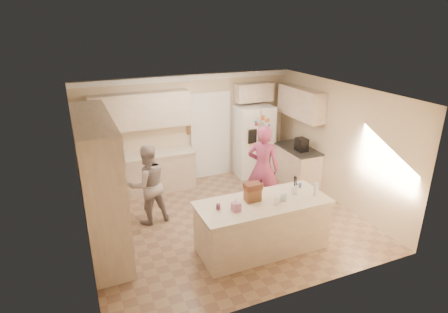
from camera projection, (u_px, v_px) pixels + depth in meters
name	position (u px, v px, depth m)	size (l,w,h in m)	color
floor	(226.00, 221.00, 7.53)	(5.20, 4.60, 0.02)	#8C7154
ceiling	(227.00, 92.00, 6.60)	(5.20, 4.60, 0.02)	white
wall_back	(188.00, 129.00, 9.05)	(5.20, 0.02, 2.60)	beige
wall_front	(294.00, 218.00, 5.08)	(5.20, 0.02, 2.60)	beige
wall_left	(80.00, 184.00, 6.11)	(0.02, 4.60, 2.60)	beige
wall_right	(338.00, 143.00, 8.03)	(0.02, 4.60, 2.60)	beige
crown_back	(187.00, 78.00, 8.58)	(5.20, 0.08, 0.12)	white
pantry_bank	(99.00, 183.00, 6.44)	(0.60, 2.60, 2.35)	beige
back_base_cab	(147.00, 173.00, 8.67)	(2.20, 0.60, 0.88)	beige
back_countertop	(145.00, 155.00, 8.50)	(2.24, 0.63, 0.04)	beige
back_upper_cab	(141.00, 111.00, 8.26)	(2.20, 0.35, 0.80)	beige
doorway_opening	(210.00, 136.00, 9.32)	(0.90, 0.06, 2.10)	black
doorway_casing	(211.00, 137.00, 9.29)	(1.02, 0.03, 2.22)	white
wall_frame_upper	(189.00, 119.00, 8.94)	(0.15, 0.02, 0.20)	brown
wall_frame_lower	(190.00, 130.00, 9.03)	(0.15, 0.02, 0.20)	brown
refrigerator	(253.00, 141.00, 9.46)	(0.90, 0.70, 1.80)	white
fridge_seam	(260.00, 145.00, 9.16)	(0.01, 0.02, 1.78)	gray
fridge_dispenser	(252.00, 136.00, 8.98)	(0.22, 0.03, 0.35)	black
fridge_handle_l	(259.00, 140.00, 9.08)	(0.02, 0.02, 0.85)	silver
fridge_handle_r	(262.00, 139.00, 9.11)	(0.02, 0.02, 0.85)	silver
over_fridge_cab	(253.00, 92.00, 9.22)	(0.95, 0.35, 0.45)	beige
right_base_cab	(297.00, 166.00, 9.08)	(0.60, 1.20, 0.88)	beige
right_countertop	(298.00, 149.00, 8.91)	(0.63, 1.24, 0.04)	#2D2B28
right_upper_cab	(301.00, 103.00, 8.76)	(0.35, 1.50, 0.70)	beige
coffee_maker	(302.00, 145.00, 8.66)	(0.22, 0.28, 0.30)	black
island_base	(262.00, 226.00, 6.50)	(2.20, 0.90, 0.88)	beige
island_top	(263.00, 203.00, 6.34)	(2.28, 0.96, 0.05)	beige
utensil_crock	(294.00, 190.00, 6.58)	(0.13, 0.13, 0.15)	white
tissue_box	(236.00, 207.00, 6.02)	(0.13, 0.13, 0.14)	#C974A3
tissue_plume	(236.00, 200.00, 5.98)	(0.08, 0.08, 0.08)	white
dollhouse_body	(253.00, 195.00, 6.32)	(0.26, 0.18, 0.22)	brown
dollhouse_roof	(253.00, 186.00, 6.26)	(0.28, 0.20, 0.10)	#592D1E
jam_jar	(218.00, 207.00, 6.06)	(0.07, 0.07, 0.09)	#59263F
greeting_card_a	(277.00, 201.00, 6.18)	(0.12, 0.01, 0.16)	white
greeting_card_b	(283.00, 198.00, 6.28)	(0.12, 0.01, 0.16)	silver
water_bottle	(315.00, 189.00, 6.51)	(0.07, 0.07, 0.24)	silver
shaker_salt	(297.00, 186.00, 6.80)	(0.05, 0.05, 0.09)	#4562A1
shaker_pepper	(300.00, 185.00, 6.83)	(0.05, 0.05, 0.09)	#4562A1
teen_boy	(148.00, 184.00, 7.25)	(0.78, 0.61, 1.61)	#9C9693
teen_girl	(263.00, 168.00, 7.77)	(0.66, 0.43, 1.81)	#A8376A
fridge_magnets	(260.00, 145.00, 9.15)	(0.76, 0.02, 1.44)	tan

